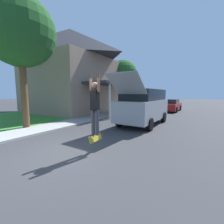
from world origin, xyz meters
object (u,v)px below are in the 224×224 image
at_px(lawn_tree_near, 20,32).
at_px(suv_parked, 144,106).
at_px(car_down_street, 170,105).
at_px(lawn_tree_far, 123,75).
at_px(skateboard, 95,138).
at_px(skateboarder, 95,104).

xyz_separation_m(lawn_tree_near, suv_parked, (5.21, 4.85, -4.04)).
relative_size(lawn_tree_near, car_down_street, 1.66).
relative_size(lawn_tree_near, lawn_tree_far, 1.19).
distance_m(car_down_street, skateboard, 14.32).
bearing_deg(lawn_tree_near, car_down_street, 69.66).
height_order(suv_parked, skateboard, suv_parked).
bearing_deg(lawn_tree_far, suv_parked, -52.42).
distance_m(lawn_tree_far, skateboarder, 13.88).
relative_size(suv_parked, skateboarder, 2.76).
height_order(skateboarder, skateboard, skateboarder).
distance_m(suv_parked, skateboard, 5.46).
bearing_deg(suv_parked, skateboard, -86.67).
bearing_deg(lawn_tree_near, skateboarder, -6.15).
height_order(lawn_tree_far, car_down_street, lawn_tree_far).
distance_m(lawn_tree_near, suv_parked, 8.19).
bearing_deg(suv_parked, lawn_tree_near, -137.02).
xyz_separation_m(lawn_tree_near, skateboard, (5.52, -0.55, -4.80)).
xyz_separation_m(suv_parked, skateboarder, (0.36, -5.45, 0.44)).
bearing_deg(skateboarder, suv_parked, 93.80).
bearing_deg(suv_parked, car_down_street, 90.67).
relative_size(lawn_tree_far, skateboarder, 2.94).
bearing_deg(skateboarder, lawn_tree_far, 114.70).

